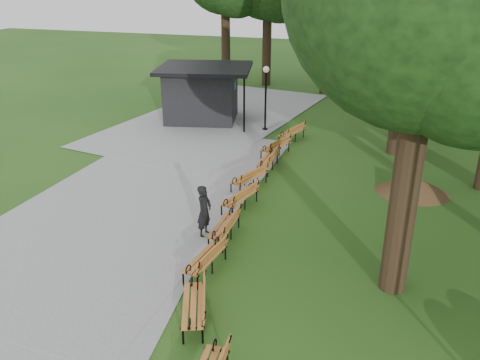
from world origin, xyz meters
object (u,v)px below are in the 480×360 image
(kiosk, at_px, (201,93))
(bench_8, at_px, (292,132))
(bench_1, at_px, (193,305))
(bench_7, at_px, (275,146))
(person, at_px, (204,211))
(lamp_post, at_px, (266,85))
(bench_2, at_px, (205,258))
(bench_3, at_px, (224,226))
(bench_4, at_px, (240,197))
(bench_6, at_px, (268,159))
(bench_5, at_px, (249,177))
(dirt_mound, at_px, (413,184))

(kiosk, height_order, bench_8, kiosk)
(bench_1, relative_size, bench_7, 1.00)
(bench_7, xyz_separation_m, bench_8, (0.27, 2.28, 0.00))
(person, xyz_separation_m, bench_1, (1.24, -3.97, -0.42))
(lamp_post, height_order, bench_2, lamp_post)
(bench_2, relative_size, bench_3, 1.00)
(bench_4, bearing_deg, lamp_post, -156.31)
(lamp_post, relative_size, bench_6, 1.77)
(bench_5, xyz_separation_m, bench_6, (0.20, 2.12, 0.00))
(dirt_mound, bearing_deg, bench_7, 157.24)
(kiosk, xyz_separation_m, bench_8, (5.56, -2.14, -1.09))
(bench_1, distance_m, bench_2, 2.09)
(person, xyz_separation_m, bench_8, (0.66, 10.17, -0.42))
(person, height_order, bench_5, person)
(bench_2, distance_m, bench_5, 5.99)
(bench_6, distance_m, bench_8, 4.03)
(person, height_order, bench_2, person)
(bench_7, relative_size, bench_8, 1.00)
(person, distance_m, bench_4, 2.27)
(bench_2, bearing_deg, bench_7, -170.16)
(kiosk, bearing_deg, bench_4, -74.12)
(lamp_post, height_order, bench_4, lamp_post)
(lamp_post, height_order, bench_7, lamp_post)
(bench_2, distance_m, bench_7, 9.84)
(bench_3, distance_m, bench_8, 10.17)
(person, distance_m, bench_7, 7.91)
(bench_7, bearing_deg, dirt_mound, 86.64)
(dirt_mound, bearing_deg, bench_5, -167.24)
(bench_6, xyz_separation_m, bench_7, (-0.09, 1.75, 0.00))
(dirt_mound, height_order, bench_4, bench_4)
(bench_3, bearing_deg, bench_8, 179.67)
(dirt_mound, xyz_separation_m, bench_5, (-6.05, -1.37, 0.08))
(bench_1, distance_m, bench_5, 8.06)
(dirt_mound, distance_m, bench_5, 6.21)
(dirt_mound, distance_m, bench_3, 7.83)
(bench_8, bearing_deg, bench_3, 18.33)
(bench_6, bearing_deg, bench_7, -176.70)
(dirt_mound, relative_size, bench_7, 1.21)
(lamp_post, bearing_deg, bench_1, -81.62)
(kiosk, distance_m, bench_3, 13.54)
(dirt_mound, bearing_deg, kiosk, 148.41)
(bench_2, relative_size, bench_4, 1.00)
(person, relative_size, bench_4, 0.90)
(lamp_post, bearing_deg, bench_4, -80.79)
(lamp_post, bearing_deg, bench_5, -80.02)
(kiosk, bearing_deg, bench_2, -80.42)
(bench_1, relative_size, bench_5, 1.00)
(bench_3, distance_m, bench_6, 6.14)
(dirt_mound, height_order, bench_3, bench_3)
(bench_4, distance_m, bench_7, 5.71)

